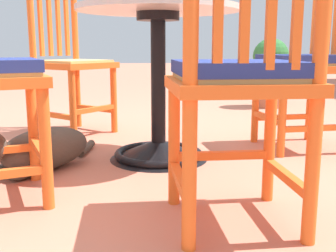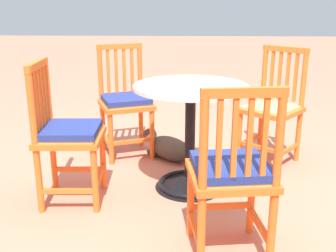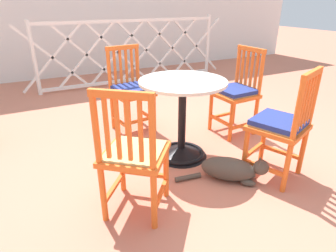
{
  "view_description": "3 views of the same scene",
  "coord_description": "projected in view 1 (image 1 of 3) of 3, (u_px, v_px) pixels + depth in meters",
  "views": [
    {
      "loc": [
        2.0,
        -0.04,
        0.55
      ],
      "look_at": [
        -0.1,
        0.09,
        0.14
      ],
      "focal_mm": 44.25,
      "sensor_mm": 36.0,
      "label": 1
    },
    {
      "loc": [
        0.07,
        2.67,
        1.27
      ],
      "look_at": [
        0.17,
        0.03,
        0.45
      ],
      "focal_mm": 43.91,
      "sensor_mm": 36.0,
      "label": 2
    },
    {
      "loc": [
        -1.18,
        -2.03,
        1.36
      ],
      "look_at": [
        -0.1,
        0.08,
        0.31
      ],
      "focal_mm": 30.67,
      "sensor_mm": 36.0,
      "label": 3
    }
  ],
  "objects": [
    {
      "name": "ground_plane",
      "position": [
        152.0,
        158.0,
        2.07
      ],
      "size": [
        24.0,
        24.0,
        0.0
      ],
      "primitive_type": "plane",
      "color": "#C6755B"
    },
    {
      "name": "cafe_table",
      "position": [
        158.0,
        102.0,
        2.0
      ],
      "size": [
        0.76,
        0.76,
        0.73
      ],
      "color": "black",
      "rests_on": "ground_plane"
    },
    {
      "name": "orange_chair_near_fence",
      "position": [
        240.0,
        81.0,
        1.21
      ],
      "size": [
        0.42,
        0.42,
        0.91
      ],
      "color": "orange",
      "rests_on": "ground_plane"
    },
    {
      "name": "orange_chair_tucked_in",
      "position": [
        304.0,
        65.0,
        2.2
      ],
      "size": [
        0.45,
        0.45,
        0.91
      ],
      "color": "orange",
      "rests_on": "ground_plane"
    },
    {
      "name": "orange_chair_by_planter",
      "position": [
        71.0,
        65.0,
        2.58
      ],
      "size": [
        0.56,
        0.56,
        0.91
      ],
      "color": "orange",
      "rests_on": "ground_plane"
    },
    {
      "name": "tabby_cat",
      "position": [
        39.0,
        150.0,
        1.83
      ],
      "size": [
        0.66,
        0.45,
        0.23
      ],
      "color": "#4C4238",
      "rests_on": "ground_plane"
    },
    {
      "name": "terracotta_planter",
      "position": [
        270.0,
        71.0,
        3.75
      ],
      "size": [
        0.32,
        0.32,
        0.62
      ],
      "color": "#B25B3D",
      "rests_on": "ground_plane"
    }
  ]
}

